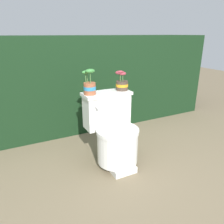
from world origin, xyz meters
TOP-DOWN VIEW (x-y plane):
  - ground_plane at (0.00, 0.00)m, footprint 12.00×12.00m
  - hedge_backdrop at (0.00, 1.21)m, footprint 3.92×0.77m
  - toilet at (0.05, 0.07)m, footprint 0.47×0.53m
  - potted_plant_left at (-0.13, 0.21)m, footprint 0.12×0.12m
  - potted_plant_midleft at (0.21, 0.22)m, footprint 0.13×0.12m

SIDE VIEW (x-z plane):
  - ground_plane at x=0.00m, z-range 0.00..0.00m
  - toilet at x=0.05m, z-range -0.03..0.66m
  - hedge_backdrop at x=0.00m, z-range 0.00..1.19m
  - potted_plant_midleft at x=0.21m, z-range 0.66..0.86m
  - potted_plant_left at x=-0.13m, z-range 0.65..0.89m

